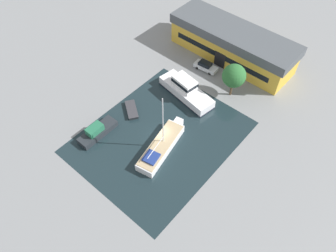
{
  "coord_description": "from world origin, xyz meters",
  "views": [
    {
      "loc": [
        22.15,
        -23.8,
        42.63
      ],
      "look_at": [
        0.0,
        1.98,
        1.0
      ],
      "focal_mm": 35.0,
      "sensor_mm": 36.0,
      "label": 1
    }
  ],
  "objects_px": {
    "sailboat_moored": "(161,146)",
    "cabin_boat": "(97,131)",
    "small_dinghy": "(132,110)",
    "quay_tree_near_building": "(234,76)",
    "parked_car": "(206,66)",
    "motor_cruiser": "(186,90)",
    "warehouse_building": "(232,43)"
  },
  "relations": [
    {
      "from": "motor_cruiser",
      "to": "quay_tree_near_building",
      "type": "bearing_deg",
      "value": -39.01
    },
    {
      "from": "quay_tree_near_building",
      "to": "motor_cruiser",
      "type": "relative_size",
      "value": 0.56
    },
    {
      "from": "warehouse_building",
      "to": "quay_tree_near_building",
      "type": "height_order",
      "value": "quay_tree_near_building"
    },
    {
      "from": "sailboat_moored",
      "to": "cabin_boat",
      "type": "relative_size",
      "value": 1.69
    },
    {
      "from": "warehouse_building",
      "to": "parked_car",
      "type": "xyz_separation_m",
      "value": [
        -1.46,
        -6.49,
        -2.4
      ]
    },
    {
      "from": "motor_cruiser",
      "to": "cabin_boat",
      "type": "distance_m",
      "value": 17.35
    },
    {
      "from": "small_dinghy",
      "to": "sailboat_moored",
      "type": "bearing_deg",
      "value": 108.76
    },
    {
      "from": "motor_cruiser",
      "to": "cabin_boat",
      "type": "height_order",
      "value": "motor_cruiser"
    },
    {
      "from": "warehouse_building",
      "to": "cabin_boat",
      "type": "bearing_deg",
      "value": -99.03
    },
    {
      "from": "quay_tree_near_building",
      "to": "sailboat_moored",
      "type": "bearing_deg",
      "value": -94.73
    },
    {
      "from": "motor_cruiser",
      "to": "cabin_boat",
      "type": "xyz_separation_m",
      "value": [
        -5.27,
        -16.52,
        -0.53
      ]
    },
    {
      "from": "motor_cruiser",
      "to": "small_dinghy",
      "type": "distance_m",
      "value": 10.36
    },
    {
      "from": "sailboat_moored",
      "to": "cabin_boat",
      "type": "distance_m",
      "value": 10.95
    },
    {
      "from": "sailboat_moored",
      "to": "warehouse_building",
      "type": "bearing_deg",
      "value": 88.78
    },
    {
      "from": "warehouse_building",
      "to": "sailboat_moored",
      "type": "relative_size",
      "value": 2.18
    },
    {
      "from": "quay_tree_near_building",
      "to": "parked_car",
      "type": "height_order",
      "value": "quay_tree_near_building"
    },
    {
      "from": "warehouse_building",
      "to": "small_dinghy",
      "type": "xyz_separation_m",
      "value": [
        -4.68,
        -23.66,
        -2.93
      ]
    },
    {
      "from": "quay_tree_near_building",
      "to": "parked_car",
      "type": "distance_m",
      "value": 8.74
    },
    {
      "from": "quay_tree_near_building",
      "to": "cabin_boat",
      "type": "bearing_deg",
      "value": -117.33
    },
    {
      "from": "sailboat_moored",
      "to": "small_dinghy",
      "type": "relative_size",
      "value": 2.62
    },
    {
      "from": "warehouse_building",
      "to": "parked_car",
      "type": "relative_size",
      "value": 5.36
    },
    {
      "from": "sailboat_moored",
      "to": "small_dinghy",
      "type": "height_order",
      "value": "sailboat_moored"
    },
    {
      "from": "warehouse_building",
      "to": "quay_tree_near_building",
      "type": "relative_size",
      "value": 3.89
    },
    {
      "from": "motor_cruiser",
      "to": "cabin_boat",
      "type": "bearing_deg",
      "value": 171.44
    },
    {
      "from": "warehouse_building",
      "to": "motor_cruiser",
      "type": "height_order",
      "value": "warehouse_building"
    },
    {
      "from": "parked_car",
      "to": "small_dinghy",
      "type": "height_order",
      "value": "parked_car"
    },
    {
      "from": "quay_tree_near_building",
      "to": "small_dinghy",
      "type": "relative_size",
      "value": 1.47
    },
    {
      "from": "motor_cruiser",
      "to": "small_dinghy",
      "type": "height_order",
      "value": "motor_cruiser"
    },
    {
      "from": "quay_tree_near_building",
      "to": "parked_car",
      "type": "bearing_deg",
      "value": 161.55
    },
    {
      "from": "parked_car",
      "to": "small_dinghy",
      "type": "relative_size",
      "value": 1.07
    },
    {
      "from": "sailboat_moored",
      "to": "motor_cruiser",
      "type": "xyz_separation_m",
      "value": [
        -4.66,
        11.9,
        0.53
      ]
    },
    {
      "from": "warehouse_building",
      "to": "motor_cruiser",
      "type": "distance_m",
      "value": 14.59
    }
  ]
}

